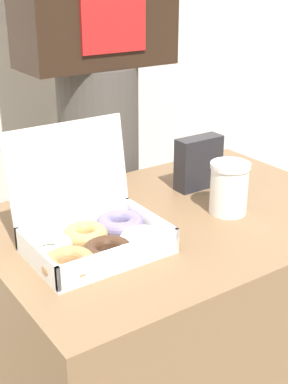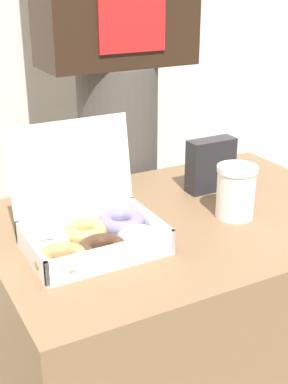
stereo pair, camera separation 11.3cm
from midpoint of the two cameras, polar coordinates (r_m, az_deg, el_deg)
The scene contains 5 objects.
table at distance 1.46m, azimuth 5.92°, elevation -15.39°, with size 0.90×0.62×0.71m.
donut_box at distance 1.12m, azimuth -2.59°, elevation -4.44°, with size 0.31×0.25×0.25m.
coffee_cup at distance 1.27m, azimuth 12.30°, elevation 0.00°, with size 0.09×0.09×0.13m.
napkin_holder at distance 1.41m, azimuth 9.41°, elevation 2.81°, with size 0.13×0.05×0.14m.
person_customer at distance 1.61m, azimuth -0.88°, elevation 13.21°, with size 0.45×0.25×1.84m.
Camera 2 is at (-0.62, -0.97, 1.26)m, focal length 50.00 mm.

